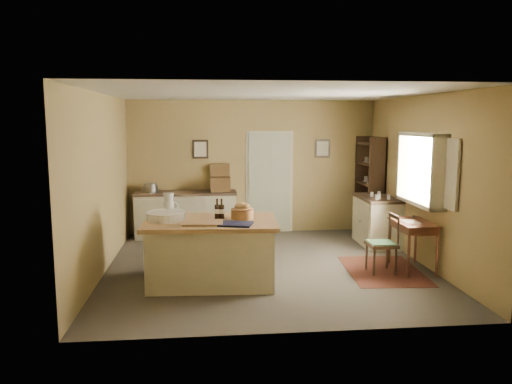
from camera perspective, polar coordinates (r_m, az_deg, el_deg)
The scene contains 16 objects.
ground at distance 8.00m, azimuth 1.29°, elevation -8.49°, with size 5.00×5.00×0.00m, color #4E473C.
wall_back at distance 10.19m, azimuth -0.42°, elevation 2.88°, with size 5.00×0.10×2.70m, color olive.
wall_front at distance 5.28m, azimuth 4.68°, elevation -2.20°, with size 5.00×0.10×2.70m, color olive.
wall_left at distance 7.82m, azimuth -17.19°, elevation 0.87°, with size 0.10×5.00×2.70m, color olive.
wall_right at distance 8.40m, azimuth 18.49°, elevation 1.30°, with size 0.10×5.00×2.70m, color olive.
ceiling at distance 7.67m, azimuth 1.35°, elevation 11.20°, with size 5.00×5.00×0.00m, color silver.
door at distance 10.23m, azimuth 1.55°, elevation 1.23°, with size 0.97×0.06×2.11m, color #A4A88E.
framed_prints at distance 10.16m, azimuth 0.71°, elevation 4.95°, with size 2.82×0.02×0.38m.
window at distance 8.17m, azimuth 18.64°, elevation 2.52°, with size 0.25×1.99×1.12m.
work_island at distance 7.14m, azimuth -5.21°, elevation -6.58°, with size 1.91×1.30×1.20m.
sideboard at distance 9.98m, azimuth -7.96°, elevation -2.36°, with size 2.00×0.57×1.18m.
rug at distance 8.01m, azimuth 14.33°, elevation -8.69°, with size 1.10×1.60×0.01m, color #441F12.
writing_desk at distance 8.02m, azimuth 17.53°, elevation -3.94°, with size 0.51×0.84×0.82m.
desk_chair at distance 7.80m, azimuth 14.14°, elevation -5.83°, with size 0.41×0.41×0.88m, color black, non-canonical shape.
right_cabinet at distance 9.53m, azimuth 13.65°, elevation -3.17°, with size 0.63×1.14×0.99m.
shelving_unit at distance 10.24m, azimuth 13.07°, elevation 0.64°, with size 0.34×0.89×1.98m.
Camera 1 is at (-0.95, -7.60, 2.30)m, focal length 35.00 mm.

